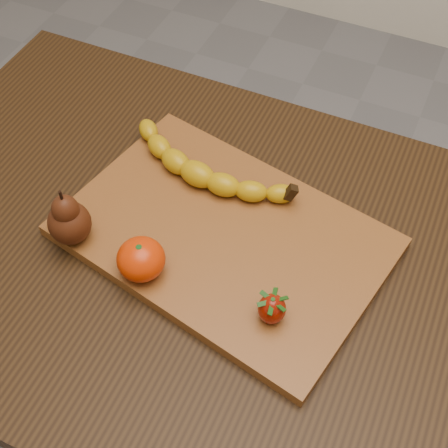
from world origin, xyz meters
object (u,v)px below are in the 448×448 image
at_px(cutting_board, 224,237).
at_px(pear, 67,215).
at_px(mandarin, 141,259).
at_px(table, 193,280).

relative_size(cutting_board, pear, 4.71).
height_order(pear, mandarin, pear).
bearing_deg(pear, mandarin, -5.51).
distance_m(pear, mandarin, 0.12).
bearing_deg(pear, cutting_board, 26.00).
bearing_deg(table, pear, -155.32).
xyz_separation_m(pear, mandarin, (0.12, -0.01, -0.02)).
bearing_deg(cutting_board, pear, -142.31).
xyz_separation_m(table, cutting_board, (0.04, 0.03, 0.11)).
bearing_deg(cutting_board, table, -137.94).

